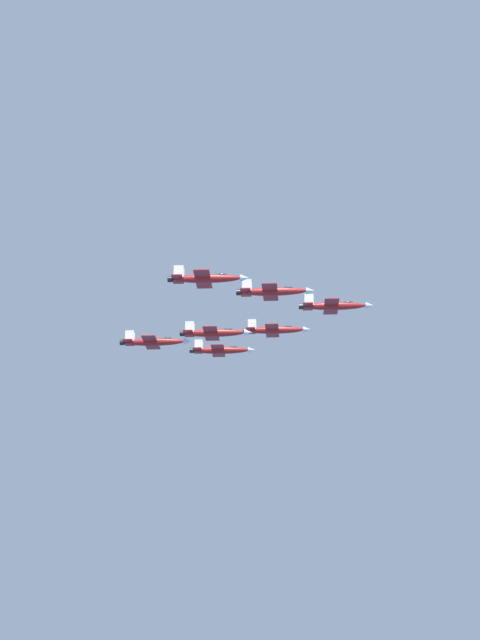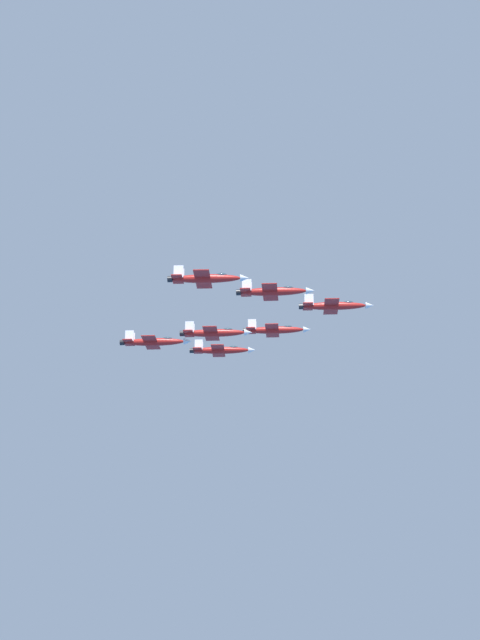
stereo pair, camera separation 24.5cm
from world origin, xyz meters
name	(u,v)px [view 2 (the right image)]	position (x,y,z in m)	size (l,w,h in m)	color
jet_lead	(334,306)	(24.16, -27.32, 158.08)	(12.02, 19.56, 4.11)	red
jet_left_wingman	(275,330)	(36.14, -10.53, 156.29)	(11.42, 18.64, 3.92)	red
jet_right_wingman	(274,291)	(9.52, -12.78, 157.20)	(11.99, 19.61, 4.12)	red
jet_left_outer	(221,350)	(48.13, 6.26, 155.04)	(11.66, 18.91, 3.97)	red
jet_right_outer	(206,278)	(-5.12, 1.75, 155.60)	(11.96, 19.45, 4.09)	red
jet_slot_rear	(214,333)	(21.51, 4.01, 151.12)	(11.63, 18.95, 3.98)	red
jet_trailing	(154,342)	(20.18, 19.67, 148.90)	(11.51, 18.78, 3.95)	red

